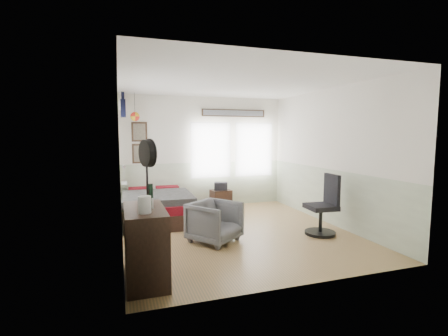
{
  "coord_description": "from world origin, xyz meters",
  "views": [
    {
      "loc": [
        -2.02,
        -5.48,
        1.8
      ],
      "look_at": [
        -0.1,
        0.4,
        1.15
      ],
      "focal_mm": 26.0,
      "sensor_mm": 36.0,
      "label": 1
    }
  ],
  "objects_px": {
    "task_chair": "(324,210)",
    "nightstand": "(221,199)",
    "dresser": "(145,244)",
    "armchair": "(215,222)",
    "bed": "(157,207)"
  },
  "relations": [
    {
      "from": "dresser",
      "to": "armchair",
      "type": "xyz_separation_m",
      "value": [
        1.22,
        1.1,
        -0.11
      ]
    },
    {
      "from": "nightstand",
      "to": "task_chair",
      "type": "relative_size",
      "value": 0.42
    },
    {
      "from": "armchair",
      "to": "task_chair",
      "type": "relative_size",
      "value": 0.69
    },
    {
      "from": "bed",
      "to": "armchair",
      "type": "distance_m",
      "value": 1.81
    },
    {
      "from": "dresser",
      "to": "nightstand",
      "type": "relative_size",
      "value": 2.19
    },
    {
      "from": "dresser",
      "to": "armchair",
      "type": "bearing_deg",
      "value": 42.15
    },
    {
      "from": "bed",
      "to": "dresser",
      "type": "xyz_separation_m",
      "value": [
        -0.44,
        -2.74,
        0.16
      ]
    },
    {
      "from": "bed",
      "to": "dresser",
      "type": "distance_m",
      "value": 2.78
    },
    {
      "from": "nightstand",
      "to": "bed",
      "type": "bearing_deg",
      "value": -164.01
    },
    {
      "from": "armchair",
      "to": "nightstand",
      "type": "distance_m",
      "value": 2.42
    },
    {
      "from": "task_chair",
      "to": "nightstand",
      "type": "bearing_deg",
      "value": 118.57
    },
    {
      "from": "bed",
      "to": "nightstand",
      "type": "relative_size",
      "value": 4.15
    },
    {
      "from": "armchair",
      "to": "task_chair",
      "type": "xyz_separation_m",
      "value": [
        1.98,
        -0.22,
        0.1
      ]
    },
    {
      "from": "dresser",
      "to": "armchair",
      "type": "height_order",
      "value": "dresser"
    },
    {
      "from": "dresser",
      "to": "armchair",
      "type": "relative_size",
      "value": 1.34
    }
  ]
}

